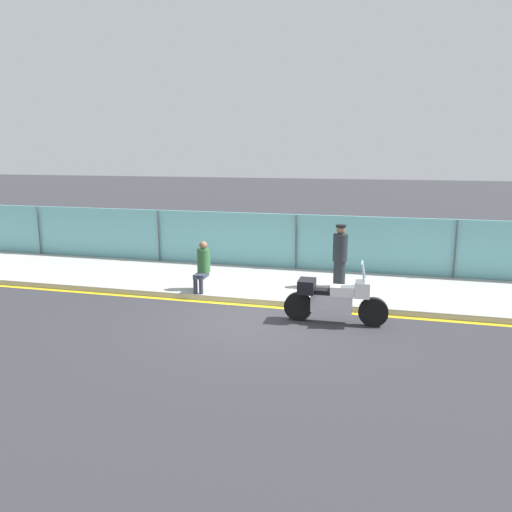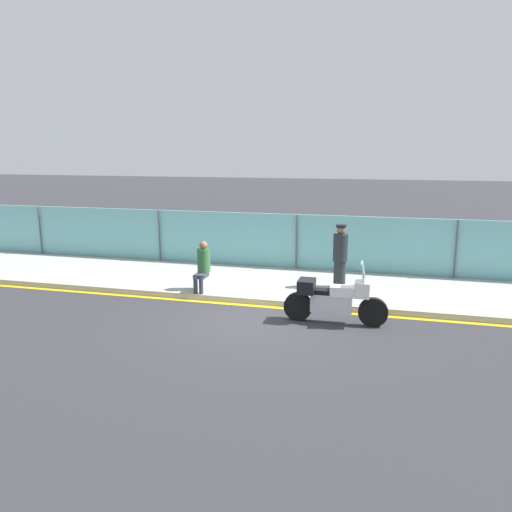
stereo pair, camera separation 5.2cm
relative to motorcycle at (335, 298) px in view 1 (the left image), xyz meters
name	(u,v)px [view 1 (the left image)]	position (x,y,z in m)	size (l,w,h in m)	color
ground_plane	(260,319)	(-1.64, -0.19, -0.57)	(120.00, 120.00, 0.00)	#2D2D33
sidewalk	(285,285)	(-1.64, 2.63, -0.49)	(34.49, 3.54, 0.14)	#9E9E99
curb_paint_stripe	(270,307)	(-1.64, 0.77, -0.56)	(34.49, 0.18, 0.01)	gold
storefront_fence	(297,244)	(-1.64, 4.49, 0.36)	(32.76, 0.17, 1.84)	#6BB2B7
motorcycle	(335,298)	(0.00, 0.00, 0.00)	(2.29, 0.51, 1.42)	black
officer_standing	(340,256)	(-0.13, 2.55, 0.45)	(0.39, 0.39, 1.70)	#1E2328
person_seated_on_curb	(203,263)	(-3.58, 1.32, 0.30)	(0.34, 0.66, 1.30)	#2D3342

